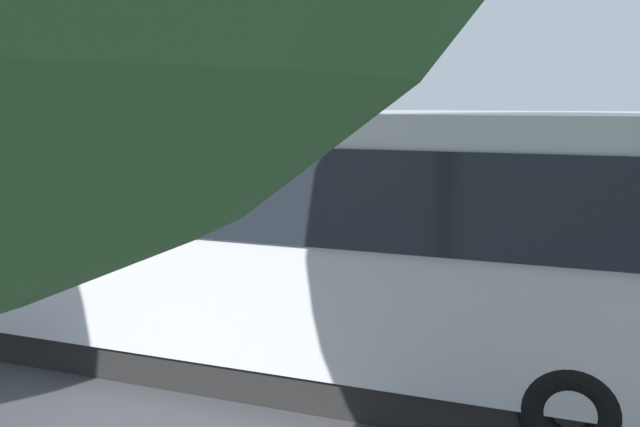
{
  "coord_description": "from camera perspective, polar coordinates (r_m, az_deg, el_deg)",
  "views": [
    {
      "loc": [
        -5.45,
        12.09,
        3.4
      ],
      "look_at": [
        -0.47,
        -0.28,
        1.1
      ],
      "focal_mm": 37.44,
      "sensor_mm": 36.0,
      "label": 1
    }
  ],
  "objects": [
    {
      "name": "bay_line_c",
      "position": [
        13.71,
        1.71,
        -4.56
      ],
      "size": [
        0.25,
        4.58,
        0.01
      ],
      "color": "white",
      "rests_on": "ground_plane"
    },
    {
      "name": "bay_line_a",
      "position": [
        12.94,
        24.78,
        -6.35
      ],
      "size": [
        0.22,
        3.84,
        0.01
      ],
      "color": "white",
      "rests_on": "ground_plane"
    },
    {
      "name": "tour_bus",
      "position": [
        8.48,
        -5.5,
        -2.18
      ],
      "size": [
        10.91,
        2.87,
        3.25
      ],
      "color": "silver",
      "rests_on": "ground_plane"
    },
    {
      "name": "traffic_cone",
      "position": [
        16.36,
        2.51,
        -1.13
      ],
      "size": [
        0.34,
        0.34,
        0.63
      ],
      "color": "orange",
      "rests_on": "ground_plane"
    },
    {
      "name": "spectator_far_left",
      "position": [
        10.75,
        6.16,
        -2.77
      ],
      "size": [
        0.57,
        0.38,
        1.79
      ],
      "color": "#473823",
      "rests_on": "ground_plane"
    },
    {
      "name": "bay_line_e",
      "position": [
        16.31,
        -16.32,
        -2.63
      ],
      "size": [
        0.23,
        4.06,
        0.01
      ],
      "color": "white",
      "rests_on": "ground_plane"
    },
    {
      "name": "bay_line_d",
      "position": [
        14.82,
        -8.1,
        -3.56
      ],
      "size": [
        0.21,
        3.59,
        0.01
      ],
      "color": "white",
      "rests_on": "ground_plane"
    },
    {
      "name": "bay_line_b",
      "position": [
        13.06,
        12.89,
        -5.54
      ],
      "size": [
        0.23,
        4.18,
        0.01
      ],
      "color": "white",
      "rests_on": "ground_plane"
    },
    {
      "name": "parked_motorcycle_silver",
      "position": [
        10.26,
        6.12,
        -6.78
      ],
      "size": [
        2.05,
        0.58,
        0.99
      ],
      "color": "black",
      "rests_on": "ground_plane"
    },
    {
      "name": "stunt_motorcycle",
      "position": [
        16.97,
        -5.0,
        1.78
      ],
      "size": [
        1.8,
        1.05,
        1.86
      ],
      "color": "black",
      "rests_on": "ground_plane"
    },
    {
      "name": "ground_plane",
      "position": [
        13.69,
        -2.25,
        -4.6
      ],
      "size": [
        80.0,
        80.0,
        0.0
      ],
      "primitive_type": "plane",
      "color": "#424247"
    },
    {
      "name": "spectator_centre",
      "position": [
        11.49,
        -2.23,
        -2.3
      ],
      "size": [
        0.58,
        0.34,
        1.68
      ],
      "color": "black",
      "rests_on": "ground_plane"
    },
    {
      "name": "spectator_left",
      "position": [
        11.14,
        2.62,
        -2.47
      ],
      "size": [
        0.57,
        0.38,
        1.74
      ],
      "color": "black",
      "rests_on": "ground_plane"
    }
  ]
}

